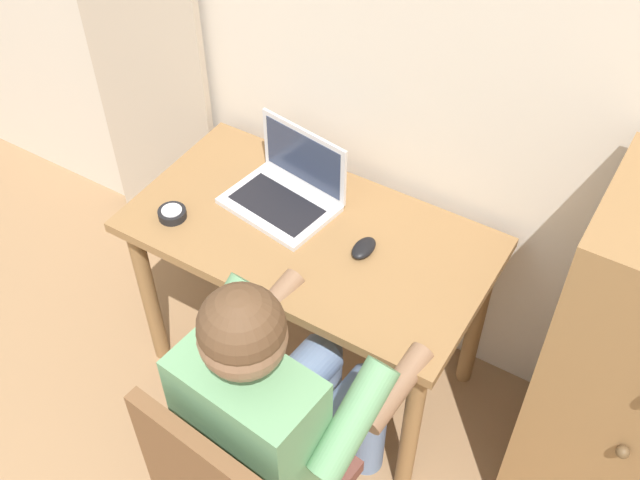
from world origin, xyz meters
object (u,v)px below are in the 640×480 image
at_px(person_seated, 282,400).
at_px(desk_clock, 172,214).
at_px(laptop, 288,188).
at_px(computer_mouse, 364,248).
at_px(desk, 310,255).

xyz_separation_m(person_seated, desk_clock, (-0.65, 0.36, 0.05)).
xyz_separation_m(laptop, computer_mouse, (0.32, -0.07, -0.04)).
distance_m(desk, person_seated, 0.60).
bearing_deg(person_seated, computer_mouse, 96.39).
relative_size(desk, person_seated, 0.95).
height_order(laptop, desk_clock, laptop).
distance_m(desk, laptop, 0.23).
bearing_deg(desk_clock, person_seated, -29.19).
bearing_deg(computer_mouse, laptop, 169.43).
bearing_deg(computer_mouse, desk, -174.39).
bearing_deg(desk_clock, computer_mouse, 17.10).
bearing_deg(desk_clock, desk, 23.07).
relative_size(person_seated, desk_clock, 13.28).
distance_m(person_seated, computer_mouse, 0.55).
xyz_separation_m(person_seated, laptop, (-0.38, 0.62, 0.09)).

